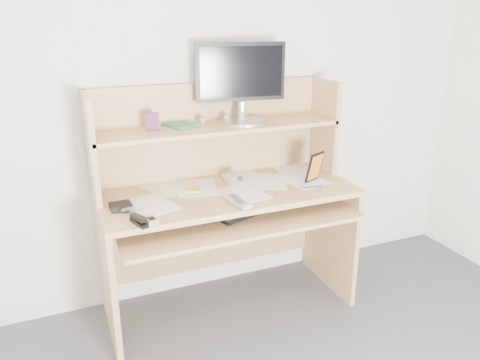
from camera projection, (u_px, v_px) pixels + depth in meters
name	position (u px, v px, depth m)	size (l,w,h in m)	color
back_wall	(208.00, 91.00, 2.68)	(3.60, 0.04, 2.50)	silver
desk	(223.00, 195.00, 2.66)	(1.40, 0.70, 1.30)	tan
paper_clutter	(229.00, 190.00, 2.57)	(1.32, 0.54, 0.01)	white
keyboard	(249.00, 208.00, 2.55)	(0.46, 0.29, 0.03)	black
tv_remote	(238.00, 202.00, 2.37)	(0.05, 0.19, 0.02)	#ADADA8
flip_phone	(151.00, 219.00, 2.16)	(0.05, 0.09, 0.02)	silver
stapler	(139.00, 220.00, 2.14)	(0.03, 0.13, 0.04)	black
wallet	(121.00, 206.00, 2.31)	(0.10, 0.09, 0.03)	black
sticky_note_pad	(193.00, 190.00, 2.56)	(0.08, 0.08, 0.01)	yellow
digital_camera	(236.00, 178.00, 2.66)	(0.08, 0.03, 0.05)	#BCBCBF
game_case	(315.00, 167.00, 2.66)	(0.12, 0.01, 0.17)	black
blue_pen	(312.00, 187.00, 2.59)	(0.01, 0.01, 0.13)	#1A2ACA
card_box	(152.00, 122.00, 2.46)	(0.07, 0.02, 0.09)	#AA2116
shelf_book	(179.00, 125.00, 2.56)	(0.12, 0.17, 0.02)	#327F4C
chip_stack_a	(227.00, 119.00, 2.65)	(0.04, 0.04, 0.05)	black
chip_stack_b	(241.00, 117.00, 2.65)	(0.03, 0.03, 0.06)	silver
chip_stack_c	(203.00, 121.00, 2.59)	(0.04, 0.04, 0.04)	black
chip_stack_d	(241.00, 118.00, 2.63)	(0.04, 0.04, 0.07)	silver
monitor	(241.00, 80.00, 2.59)	(0.51, 0.25, 0.44)	silver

